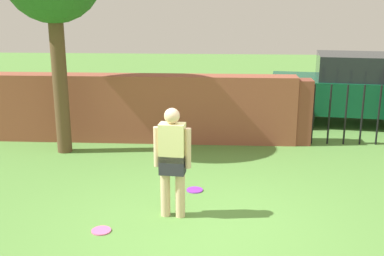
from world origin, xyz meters
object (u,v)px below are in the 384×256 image
object	(u,v)px
car	(358,89)
frisbee_purple	(195,190)
frisbee_pink	(101,231)
person	(172,158)

from	to	relation	value
car	frisbee_purple	xyz separation A→B (m)	(-3.80, -4.60, -0.85)
frisbee_pink	frisbee_purple	bearing A→B (deg)	51.21
person	frisbee_pink	xyz separation A→B (m)	(-0.94, -0.54, -0.89)
car	frisbee_pink	distance (m)	7.93
frisbee_purple	car	bearing A→B (deg)	50.44
frisbee_pink	car	bearing A→B (deg)	50.63
car	frisbee_pink	size ratio (longest dim) A/B	16.25
car	person	bearing A→B (deg)	-118.54
person	frisbee_pink	world-z (taller)	person
person	car	xyz separation A→B (m)	(4.07, 5.56, -0.04)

